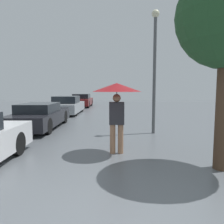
{
  "coord_description": "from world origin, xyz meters",
  "views": [
    {
      "loc": [
        -0.03,
        -2.64,
        1.73
      ],
      "look_at": [
        -0.06,
        3.12,
        1.12
      ],
      "focal_mm": 35.0,
      "sensor_mm": 36.0,
      "label": 1
    }
  ],
  "objects_px": {
    "pedestrian": "(117,94)",
    "parked_car_third": "(67,106)",
    "parked_car_second": "(40,116)",
    "street_lamp": "(155,59)",
    "parked_car_farthest": "(82,101)"
  },
  "relations": [
    {
      "from": "parked_car_third",
      "to": "street_lamp",
      "type": "xyz_separation_m",
      "value": [
        4.85,
        -6.85,
        2.28
      ]
    },
    {
      "from": "pedestrian",
      "to": "parked_car_third",
      "type": "xyz_separation_m",
      "value": [
        -3.36,
        9.58,
        -1.01
      ]
    },
    {
      "from": "pedestrian",
      "to": "parked_car_second",
      "type": "height_order",
      "value": "pedestrian"
    },
    {
      "from": "pedestrian",
      "to": "parked_car_second",
      "type": "xyz_separation_m",
      "value": [
        -3.34,
        3.85,
        -1.05
      ]
    },
    {
      "from": "parked_car_second",
      "to": "street_lamp",
      "type": "xyz_separation_m",
      "value": [
        4.83,
        -1.12,
        2.32
      ]
    },
    {
      "from": "parked_car_third",
      "to": "pedestrian",
      "type": "bearing_deg",
      "value": -70.66
    },
    {
      "from": "pedestrian",
      "to": "parked_car_third",
      "type": "bearing_deg",
      "value": 109.34
    },
    {
      "from": "street_lamp",
      "to": "parked_car_farthest",
      "type": "bearing_deg",
      "value": 109.76
    },
    {
      "from": "pedestrian",
      "to": "parked_car_third",
      "type": "relative_size",
      "value": 0.42
    },
    {
      "from": "parked_car_second",
      "to": "parked_car_third",
      "type": "bearing_deg",
      "value": 90.21
    },
    {
      "from": "parked_car_third",
      "to": "parked_car_farthest",
      "type": "xyz_separation_m",
      "value": [
        0.15,
        6.22,
        0.03
      ]
    },
    {
      "from": "parked_car_second",
      "to": "street_lamp",
      "type": "relative_size",
      "value": 0.96
    },
    {
      "from": "pedestrian",
      "to": "street_lamp",
      "type": "relative_size",
      "value": 0.4
    },
    {
      "from": "parked_car_farthest",
      "to": "parked_car_second",
      "type": "bearing_deg",
      "value": -90.63
    },
    {
      "from": "parked_car_second",
      "to": "parked_car_farthest",
      "type": "distance_m",
      "value": 11.95
    }
  ]
}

